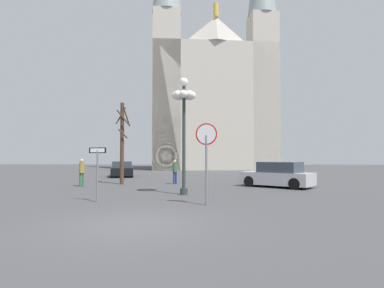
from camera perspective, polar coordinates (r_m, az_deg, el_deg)
name	(u,v)px	position (r m, az deg, el deg)	size (l,w,h in m)	color
ground_plane	(133,224)	(8.84, -10.72, -14.15)	(120.00, 120.00, 0.00)	#424244
cathedral	(213,88)	(45.55, 3.77, 10.18)	(17.79, 12.18, 38.62)	#BCB5A5
stop_sign	(206,147)	(11.82, 2.61, -0.56)	(0.81, 0.22, 3.07)	slate
one_way_arrow_sign	(97,167)	(13.21, -16.79, -3.98)	(0.72, 0.13, 2.18)	slate
street_lamp	(184,108)	(15.19, -1.48, 6.56)	(1.16, 1.16, 5.61)	#2D3833
bare_tree	(122,141)	(21.05, -12.55, 0.54)	(1.03, 1.04, 5.34)	#473323
parked_car_near_black	(122,169)	(28.84, -12.60, -4.51)	(2.81, 4.43, 1.37)	black
parked_car_far_silver	(278,175)	(19.35, 15.30, -5.50)	(4.34, 3.89, 1.49)	#B7B7BC
pedestrian_walking	(82,170)	(20.15, -19.38, -4.44)	(0.32, 0.32, 1.66)	#33663F
pedestrian_standing	(175,170)	(20.79, -3.11, -4.65)	(0.32, 0.32, 1.57)	navy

